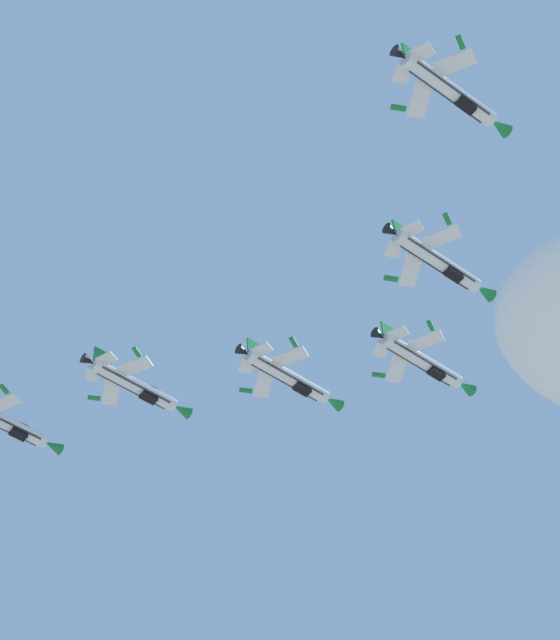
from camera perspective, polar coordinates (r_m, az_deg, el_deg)
fighter_jet_lead at (r=162.58m, az=6.10°, el=-1.77°), size 14.99×10.55×4.38m
fighter_jet_left_wing at (r=163.62m, az=0.40°, el=-2.45°), size 14.99×10.56×4.38m
fighter_jet_right_wing at (r=150.07m, az=6.77°, el=2.45°), size 14.99×10.53×4.39m
fighter_jet_left_outer at (r=167.85m, az=-6.12°, el=-2.79°), size 14.99×10.56×4.37m
fighter_jet_right_outer at (r=141.02m, az=7.27°, el=9.60°), size 14.99×10.56×4.37m
fighter_jet_trail_slot at (r=172.59m, az=-11.54°, el=-4.30°), size 14.99×10.55×4.38m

